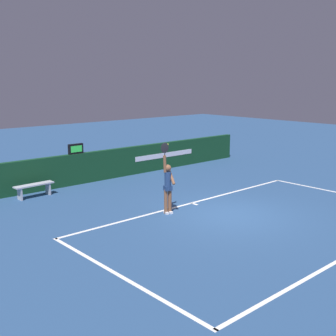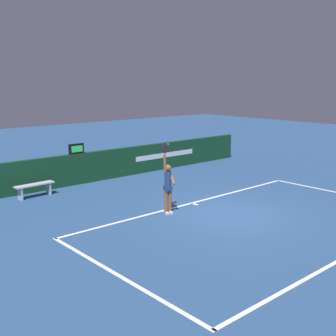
% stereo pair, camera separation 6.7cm
% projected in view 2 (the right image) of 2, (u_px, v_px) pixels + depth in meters
% --- Properties ---
extents(ground_plane, '(60.00, 60.00, 0.00)m').
position_uv_depth(ground_plane, '(230.00, 215.00, 14.13)').
color(ground_plane, navy).
extents(court_lines, '(10.78, 6.08, 0.00)m').
position_uv_depth(court_lines, '(259.00, 223.00, 13.28)').
color(court_lines, white).
rests_on(court_lines, ground).
extents(back_wall, '(16.30, 0.23, 1.31)m').
position_uv_depth(back_wall, '(109.00, 164.00, 19.19)').
color(back_wall, '#103A1F').
rests_on(back_wall, ground).
extents(speed_display, '(0.66, 0.13, 0.42)m').
position_uv_depth(speed_display, '(76.00, 149.00, 17.96)').
color(speed_display, black).
rests_on(speed_display, back_wall).
extents(tennis_player, '(0.43, 0.42, 2.38)m').
position_uv_depth(tennis_player, '(168.00, 184.00, 14.09)').
color(tennis_player, brown).
rests_on(tennis_player, ground).
extents(tennis_ball, '(0.06, 0.06, 0.06)m').
position_uv_depth(tennis_ball, '(168.00, 145.00, 13.90)').
color(tennis_ball, '#CFDF39').
extents(courtside_bench_near, '(1.53, 0.44, 0.51)m').
position_uv_depth(courtside_bench_near, '(35.00, 187.00, 16.19)').
color(courtside_bench_near, '#ACB1C0').
rests_on(courtside_bench_near, ground).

